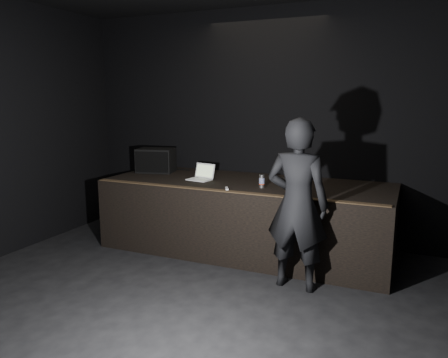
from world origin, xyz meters
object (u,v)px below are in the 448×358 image
at_px(stage_monitor, 156,160).
at_px(beer_can, 262,181).
at_px(person, 297,205).
at_px(stage_riser, 246,216).
at_px(laptop, 202,176).

bearing_deg(stage_monitor, beer_can, -27.26).
height_order(stage_monitor, beer_can, stage_monitor).
bearing_deg(stage_monitor, person, -36.81).
distance_m(stage_riser, person, 1.44).
bearing_deg(stage_monitor, laptop, -29.89).
relative_size(laptop, beer_can, 2.13).
bearing_deg(laptop, stage_riser, 19.04).
bearing_deg(stage_riser, person, -44.38).
distance_m(stage_riser, stage_monitor, 1.76).
relative_size(stage_riser, beer_can, 23.03).
height_order(stage_riser, stage_monitor, stage_monitor).
xyz_separation_m(stage_monitor, beer_can, (1.94, -0.49, -0.10)).
distance_m(stage_monitor, laptop, 1.01).
bearing_deg(beer_can, laptop, 168.33).
relative_size(stage_monitor, beer_can, 3.66).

